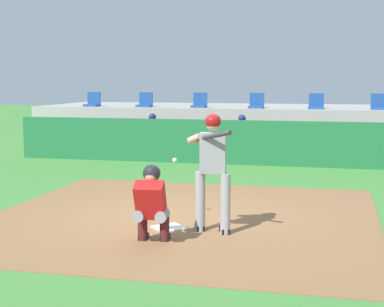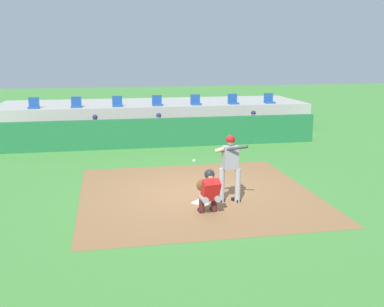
% 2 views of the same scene
% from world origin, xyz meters
% --- Properties ---
extents(ground_plane, '(80.00, 80.00, 0.00)m').
position_xyz_m(ground_plane, '(0.00, 0.00, 0.00)').
color(ground_plane, '#428438').
extents(dirt_infield, '(6.40, 6.40, 0.01)m').
position_xyz_m(dirt_infield, '(0.00, 0.00, 0.01)').
color(dirt_infield, olive).
rests_on(dirt_infield, ground).
extents(home_plate, '(0.62, 0.62, 0.02)m').
position_xyz_m(home_plate, '(0.00, -0.80, 0.02)').
color(home_plate, white).
rests_on(home_plate, dirt_infield).
extents(batter_at_plate, '(0.76, 0.69, 1.80)m').
position_xyz_m(batter_at_plate, '(0.69, -0.87, 1.04)').
color(batter_at_plate, '#99999E').
rests_on(batter_at_plate, ground).
extents(catcher_crouched, '(0.52, 1.89, 1.13)m').
position_xyz_m(catcher_crouched, '(-0.03, -1.61, 0.61)').
color(catcher_crouched, gray).
rests_on(catcher_crouched, ground).
extents(dugout_wall, '(13.00, 0.30, 1.20)m').
position_xyz_m(dugout_wall, '(0.00, 6.50, 0.60)').
color(dugout_wall, '#1E6638').
rests_on(dugout_wall, ground).
extents(dugout_bench, '(11.80, 0.44, 0.45)m').
position_xyz_m(dugout_bench, '(0.00, 7.50, 0.23)').
color(dugout_bench, olive).
rests_on(dugout_bench, ground).
extents(dugout_player_0, '(0.49, 0.70, 1.30)m').
position_xyz_m(dugout_player_0, '(-2.86, 7.34, 0.67)').
color(dugout_player_0, '#939399').
rests_on(dugout_player_0, ground).
extents(dugout_player_1, '(0.49, 0.70, 1.30)m').
position_xyz_m(dugout_player_1, '(-0.16, 7.34, 0.67)').
color(dugout_player_1, '#939399').
rests_on(dugout_player_1, ground).
extents(dugout_player_2, '(0.49, 0.70, 1.30)m').
position_xyz_m(dugout_player_2, '(4.13, 7.34, 0.67)').
color(dugout_player_2, '#939399').
rests_on(dugout_player_2, ground).
extents(stands_platform, '(15.00, 4.40, 1.40)m').
position_xyz_m(stands_platform, '(0.00, 10.90, 0.70)').
color(stands_platform, '#9E9E99').
rests_on(stands_platform, ground).
extents(stadium_seat_0, '(0.46, 0.46, 0.48)m').
position_xyz_m(stadium_seat_0, '(-5.57, 9.38, 1.53)').
color(stadium_seat_0, '#1E478C').
rests_on(stadium_seat_0, stands_platform).
extents(stadium_seat_1, '(0.46, 0.46, 0.48)m').
position_xyz_m(stadium_seat_1, '(-3.71, 9.38, 1.53)').
color(stadium_seat_1, '#1E478C').
rests_on(stadium_seat_1, stands_platform).
extents(stadium_seat_2, '(0.46, 0.46, 0.48)m').
position_xyz_m(stadium_seat_2, '(-1.86, 9.38, 1.53)').
color(stadium_seat_2, '#1E478C').
rests_on(stadium_seat_2, stands_platform).
extents(stadium_seat_3, '(0.46, 0.46, 0.48)m').
position_xyz_m(stadium_seat_3, '(0.00, 9.38, 1.53)').
color(stadium_seat_3, '#1E478C').
rests_on(stadium_seat_3, stands_platform).
extents(stadium_seat_4, '(0.46, 0.46, 0.48)m').
position_xyz_m(stadium_seat_4, '(1.86, 9.38, 1.53)').
color(stadium_seat_4, '#1E478C').
rests_on(stadium_seat_4, stands_platform).
extents(stadium_seat_5, '(0.46, 0.46, 0.48)m').
position_xyz_m(stadium_seat_5, '(3.71, 9.38, 1.53)').
color(stadium_seat_5, '#1E478C').
rests_on(stadium_seat_5, stands_platform).
extents(stadium_seat_6, '(0.46, 0.46, 0.48)m').
position_xyz_m(stadium_seat_6, '(5.57, 9.38, 1.53)').
color(stadium_seat_6, '#1E478C').
rests_on(stadium_seat_6, stands_platform).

